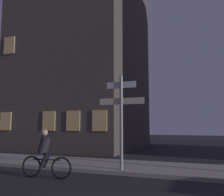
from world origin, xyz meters
name	(u,v)px	position (x,y,z in m)	size (l,w,h in m)	color
sidewalk_kerb	(151,168)	(0.00, 6.58, 0.07)	(40.00, 2.82, 0.14)	gray
signpost	(121,114)	(-0.89, 5.55, 2.18)	(1.76, 0.12, 3.47)	gray
cyclist	(45,155)	(-3.04, 3.90, 0.75)	(1.82, 0.37, 1.61)	black
building_left_block	(86,34)	(-6.97, 14.48, 9.33)	(8.55, 9.71, 18.67)	#4C443D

